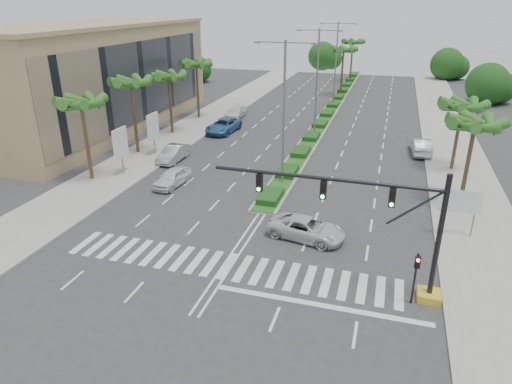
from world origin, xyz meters
TOP-DOWN VIEW (x-y plane):
  - ground at (0.00, 0.00)m, footprint 160.00×160.00m
  - footpath_right at (15.20, 20.00)m, footprint 6.00×120.00m
  - footpath_left at (-15.20, 20.00)m, footprint 6.00×120.00m
  - median at (0.00, 45.00)m, footprint 2.20×75.00m
  - median_grass at (0.00, 45.00)m, footprint 1.80×75.00m
  - building at (-26.00, 26.00)m, footprint 12.00×36.00m
  - signal_gantry at (9.27, -0.00)m, footprint 12.60×1.20m
  - pedestrian_signal at (10.60, -0.68)m, footprint 0.28×0.36m
  - direction_sign at (13.50, 7.99)m, footprint 2.70×0.11m
  - billboard_near at (-14.50, 12.00)m, footprint 0.18×2.10m
  - billboard_far at (-14.50, 18.00)m, footprint 0.18×2.10m
  - palm_left_near at (-16.50, 10.00)m, footprint 4.57×4.68m
  - palm_left_mid at (-16.50, 18.00)m, footprint 4.57×4.68m
  - palm_left_far at (-16.50, 26.00)m, footprint 4.57×4.68m
  - palm_left_end at (-16.50, 34.00)m, footprint 4.57×4.68m
  - palm_right_near at (14.50, 14.00)m, footprint 4.57×4.68m
  - palm_right_far at (14.50, 22.00)m, footprint 4.57×4.68m
  - palm_median_a at (0.00, 55.00)m, footprint 4.57×4.68m
  - palm_median_b at (0.00, 70.00)m, footprint 4.57×4.68m
  - streetlight_near at (0.00, 14.00)m, footprint 5.10×0.25m
  - streetlight_mid at (0.00, 30.00)m, footprint 5.10×0.25m
  - streetlight_far at (0.00, 46.00)m, footprint 5.10×0.25m
  - car_parked_a at (-8.98, 10.82)m, footprint 2.20×4.49m
  - car_parked_b at (-11.80, 16.81)m, footprint 1.72×4.72m
  - car_parked_c at (-10.76, 28.19)m, footprint 3.18×6.12m
  - car_parked_d at (-11.80, 35.71)m, footprint 2.18×5.15m
  - car_crossing at (3.90, 4.85)m, footprint 5.58×3.39m
  - car_right at (11.80, 26.21)m, footprint 2.14×5.13m

SIDE VIEW (x-z plane):
  - ground at x=0.00m, z-range 0.00..0.00m
  - footpath_right at x=15.20m, z-range 0.00..0.15m
  - footpath_left at x=-15.20m, z-range 0.00..0.15m
  - median at x=0.00m, z-range 0.00..0.20m
  - median_grass at x=0.00m, z-range 0.20..0.24m
  - car_crossing at x=3.90m, z-range 0.00..1.45m
  - car_parked_a at x=-8.98m, z-range 0.00..1.47m
  - car_parked_d at x=-11.80m, z-range 0.00..1.48m
  - car_parked_b at x=-11.80m, z-range 0.00..1.55m
  - car_parked_c at x=-10.76m, z-range 0.00..1.65m
  - car_right at x=11.80m, z-range 0.00..1.65m
  - pedestrian_signal at x=10.60m, z-range 0.54..3.54m
  - direction_sign at x=13.50m, z-range 0.75..4.15m
  - billboard_near at x=-14.50m, z-range 0.79..5.14m
  - billboard_far at x=-14.50m, z-range 0.79..5.14m
  - signal_gantry at x=9.27m, z-range -0.14..7.06m
  - palm_right_far at x=14.50m, z-range 2.54..9.29m
  - building at x=-26.00m, z-range 0.00..12.00m
  - palm_right_near at x=14.50m, z-range 2.68..9.73m
  - palm_left_far at x=-16.50m, z-range 2.82..10.17m
  - palm_left_near at x=-16.50m, z-range 2.91..10.46m
  - streetlight_near at x=0.00m, z-range 0.81..12.81m
  - streetlight_mid at x=0.00m, z-range 0.81..12.81m
  - streetlight_far at x=0.00m, z-range 0.81..12.81m
  - palm_left_end at x=-16.50m, z-range 3.01..10.76m
  - palm_left_mid at x=-16.50m, z-range 3.10..11.05m
  - palm_median_a at x=0.00m, z-range 3.15..11.20m
  - palm_median_b at x=0.00m, z-range 3.15..11.20m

